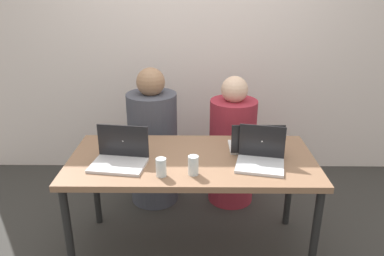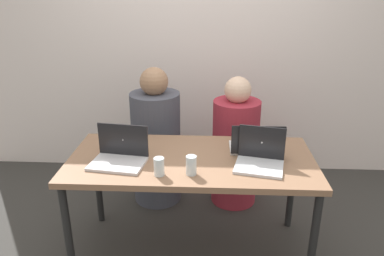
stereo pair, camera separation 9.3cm
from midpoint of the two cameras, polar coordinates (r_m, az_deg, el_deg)
name	(u,v)px [view 2 (the right image)]	position (r m, az deg, el deg)	size (l,w,h in m)	color
ground_plane	(191,249)	(2.88, 0.89, -17.98)	(12.00, 12.00, 0.00)	#33322E
back_wall	(199,41)	(3.64, 1.80, 13.15)	(4.50, 0.10, 2.60)	silver
desk	(191,167)	(2.50, 0.98, -5.91)	(1.61, 0.76, 0.74)	#876147
person_on_left	(156,144)	(3.22, -4.64, -2.39)	(0.45, 0.45, 1.19)	#444651
person_on_right	(235,148)	(3.22, 7.42, -3.11)	(0.44, 0.44, 1.12)	maroon
laptop_back_right	(256,145)	(2.58, 10.77, -2.63)	(0.35, 0.25, 0.21)	silver
laptop_front_left	(119,155)	(2.43, -9.91, -4.11)	(0.37, 0.29, 0.23)	silver
laptop_front_right	(260,158)	(2.40, 11.41, -4.52)	(0.34, 0.30, 0.23)	silver
water_glass_left	(159,168)	(2.24, -3.84, -6.08)	(0.06, 0.06, 0.11)	silver
water_glass_center	(191,166)	(2.25, 1.08, -5.89)	(0.06, 0.06, 0.12)	silver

